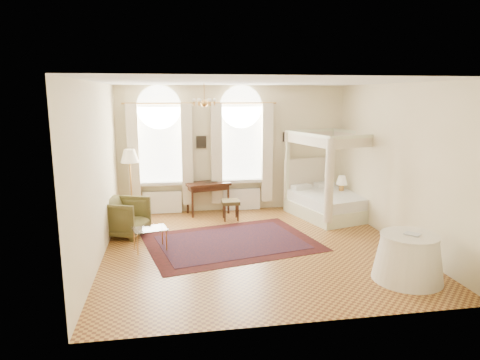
# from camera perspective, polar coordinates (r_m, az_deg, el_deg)

# --- Properties ---
(ground) EXTENTS (6.00, 6.00, 0.00)m
(ground) POSITION_cam_1_polar(r_m,az_deg,el_deg) (8.85, 2.08, -8.95)
(ground) COLOR #B07C33
(ground) RESTS_ON ground
(room_walls) EXTENTS (6.00, 6.00, 6.00)m
(room_walls) POSITION_cam_1_polar(r_m,az_deg,el_deg) (8.37, 2.17, 3.86)
(room_walls) COLOR #FAE8BE
(room_walls) RESTS_ON ground
(window_left) EXTENTS (1.62, 0.27, 3.29)m
(window_left) POSITION_cam_1_polar(r_m,az_deg,el_deg) (11.12, -10.53, 2.98)
(window_left) COLOR white
(window_left) RESTS_ON room_walls
(window_right) EXTENTS (1.62, 0.27, 3.29)m
(window_right) POSITION_cam_1_polar(r_m,az_deg,el_deg) (11.27, 0.21, 3.29)
(window_right) COLOR white
(window_right) RESTS_ON room_walls
(chandelier) EXTENTS (0.51, 0.45, 0.50)m
(chandelier) POSITION_cam_1_polar(r_m,az_deg,el_deg) (9.36, -4.78, 10.32)
(chandelier) COLOR #B9843D
(chandelier) RESTS_ON room_walls
(wall_pictures) EXTENTS (2.54, 0.03, 0.39)m
(wall_pictures) POSITION_cam_1_polar(r_m,az_deg,el_deg) (11.30, -0.44, 5.37)
(wall_pictures) COLOR black
(wall_pictures) RESTS_ON room_walls
(canopy_bed) EXTENTS (2.08, 2.34, 2.16)m
(canopy_bed) POSITION_cam_1_polar(r_m,az_deg,el_deg) (11.12, 11.92, -2.30)
(canopy_bed) COLOR beige
(canopy_bed) RESTS_ON ground
(nightstand) EXTENTS (0.50, 0.48, 0.56)m
(nightstand) POSITION_cam_1_polar(r_m,az_deg,el_deg) (11.63, 12.96, -2.83)
(nightstand) COLOR #33180E
(nightstand) RESTS_ON ground
(nightstand_lamp) EXTENTS (0.29, 0.29, 0.43)m
(nightstand_lamp) POSITION_cam_1_polar(r_m,az_deg,el_deg) (11.47, 13.41, -0.16)
(nightstand_lamp) COLOR #B9843D
(nightstand_lamp) RESTS_ON nightstand
(writing_desk) EXTENTS (1.21, 0.82, 0.83)m
(writing_desk) POSITION_cam_1_polar(r_m,az_deg,el_deg) (11.13, -4.32, -0.94)
(writing_desk) COLOR #33180E
(writing_desk) RESTS_ON ground
(laptop) EXTENTS (0.41, 0.34, 0.03)m
(laptop) POSITION_cam_1_polar(r_m,az_deg,el_deg) (11.12, -4.02, -0.23)
(laptop) COLOR black
(laptop) RESTS_ON writing_desk
(stool) EXTENTS (0.44, 0.44, 0.49)m
(stool) POSITION_cam_1_polar(r_m,az_deg,el_deg) (10.61, -1.26, -3.15)
(stool) COLOR #4A3C1F
(stool) RESTS_ON ground
(armchair) EXTENTS (1.18, 1.16, 0.83)m
(armchair) POSITION_cam_1_polar(r_m,az_deg,el_deg) (9.77, -15.16, -4.81)
(armchair) COLOR #4C4520
(armchair) RESTS_ON ground
(coffee_table) EXTENTS (0.75, 0.60, 0.45)m
(coffee_table) POSITION_cam_1_polar(r_m,az_deg,el_deg) (8.76, -11.92, -6.62)
(coffee_table) COLOR silver
(coffee_table) RESTS_ON ground
(floor_lamp) EXTENTS (0.45, 0.45, 1.75)m
(floor_lamp) POSITION_cam_1_polar(r_m,az_deg,el_deg) (10.89, -14.49, 2.66)
(floor_lamp) COLOR #B9843D
(floor_lamp) RESTS_ON ground
(oriental_rug) EXTENTS (3.89, 3.15, 0.01)m
(oriental_rug) POSITION_cam_1_polar(r_m,az_deg,el_deg) (9.12, -1.17, -8.28)
(oriental_rug) COLOR #461211
(oriental_rug) RESTS_ON ground
(side_table) EXTENTS (1.16, 1.16, 0.79)m
(side_table) POSITION_cam_1_polar(r_m,az_deg,el_deg) (7.79, 21.51, -9.61)
(side_table) COLOR white
(side_table) RESTS_ON ground
(book) EXTENTS (0.29, 0.30, 0.02)m
(book) POSITION_cam_1_polar(r_m,az_deg,el_deg) (7.59, 21.76, -6.88)
(book) COLOR black
(book) RESTS_ON side_table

